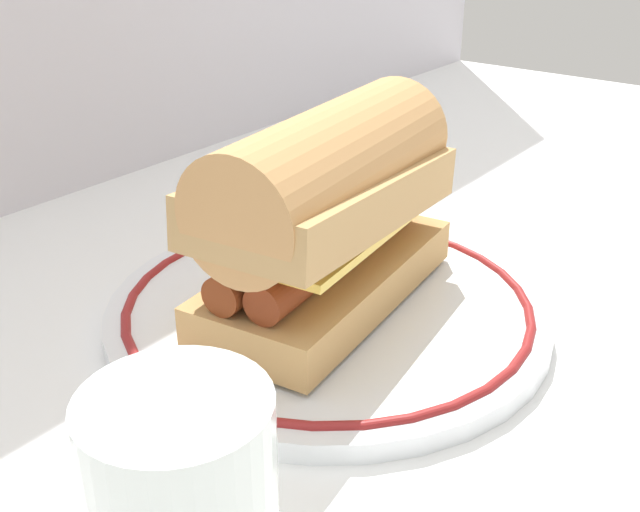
# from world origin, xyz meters

# --- Properties ---
(ground_plane) EXTENTS (1.50, 1.50, 0.00)m
(ground_plane) POSITION_xyz_m (0.00, 0.00, 0.00)
(ground_plane) COLOR white
(plate) EXTENTS (0.27, 0.27, 0.01)m
(plate) POSITION_xyz_m (-0.00, 0.00, 0.01)
(plate) COLOR white
(plate) RESTS_ON ground_plane
(sausage_sandwich) EXTENTS (0.20, 0.11, 0.12)m
(sausage_sandwich) POSITION_xyz_m (-0.00, 0.00, 0.08)
(sausage_sandwich) COLOR tan
(sausage_sandwich) RESTS_ON plate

